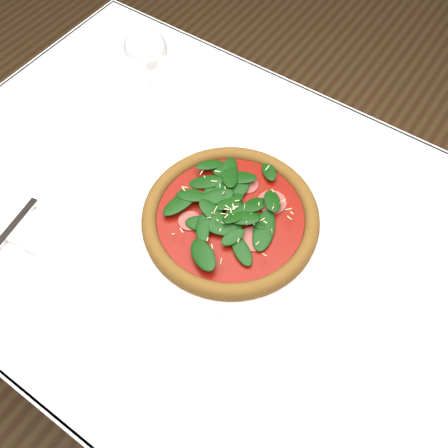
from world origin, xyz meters
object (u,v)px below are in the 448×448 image
Objects in this scene: pizza at (231,216)px; wine_glass at (146,56)px; plate at (230,222)px; napkin at (17,225)px.

pizza is 1.62× the size of wine_glass.
plate is 0.35m from wine_glass.
wine_glass is at bearing 153.67° from pizza.
napkin is at bearing -144.64° from plate.
wine_glass is 1.45× the size of napkin.
plate is at bearing -26.33° from wine_glass.
plate is 0.02m from pizza.
pizza is at bearing 0.00° from plate.
plate is 1.79× the size of wine_glass.
napkin is (-0.31, -0.22, -0.02)m from pizza.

